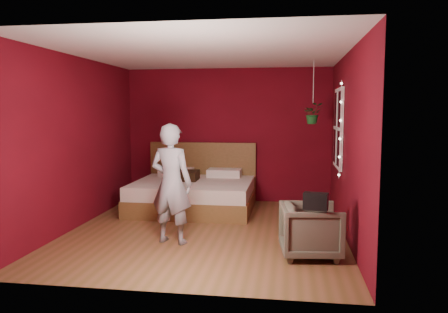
% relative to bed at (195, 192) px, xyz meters
% --- Properties ---
extents(floor, '(4.50, 4.50, 0.00)m').
position_rel_bed_xyz_m(floor, '(0.49, -1.41, -0.30)').
color(floor, brown).
rests_on(floor, ground).
extents(room_walls, '(4.04, 4.54, 2.62)m').
position_rel_bed_xyz_m(room_walls, '(0.49, -1.41, 1.38)').
color(room_walls, maroon).
rests_on(room_walls, ground).
extents(window, '(0.05, 0.97, 1.27)m').
position_rel_bed_xyz_m(window, '(2.45, -0.51, 1.20)').
color(window, white).
rests_on(window, room_walls).
extents(fairy_lights, '(0.04, 0.04, 1.45)m').
position_rel_bed_xyz_m(fairy_lights, '(2.43, -1.03, 1.20)').
color(fairy_lights, silver).
rests_on(fairy_lights, room_walls).
extents(bed, '(2.10, 1.79, 1.16)m').
position_rel_bed_xyz_m(bed, '(0.00, 0.00, 0.00)').
color(bed, brown).
rests_on(bed, ground).
extents(person, '(0.66, 0.50, 1.61)m').
position_rel_bed_xyz_m(person, '(0.13, -2.05, 0.51)').
color(person, slate).
rests_on(person, ground).
extents(armchair, '(0.79, 0.77, 0.65)m').
position_rel_bed_xyz_m(armchair, '(1.96, -2.35, 0.02)').
color(armchair, '#5C5B49').
rests_on(armchair, ground).
extents(handbag, '(0.30, 0.19, 0.20)m').
position_rel_bed_xyz_m(handbag, '(2.00, -2.64, 0.45)').
color(handbag, black).
rests_on(handbag, armchair).
extents(throw_pillow, '(0.48, 0.48, 0.17)m').
position_rel_bed_xyz_m(throw_pillow, '(-0.18, -0.00, 0.31)').
color(throw_pillow, '#321F10').
rests_on(throw_pillow, bed).
extents(hanging_plant, '(0.36, 0.32, 1.04)m').
position_rel_bed_xyz_m(hanging_plant, '(2.06, -0.30, 1.43)').
color(hanging_plant, silver).
rests_on(hanging_plant, room_walls).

